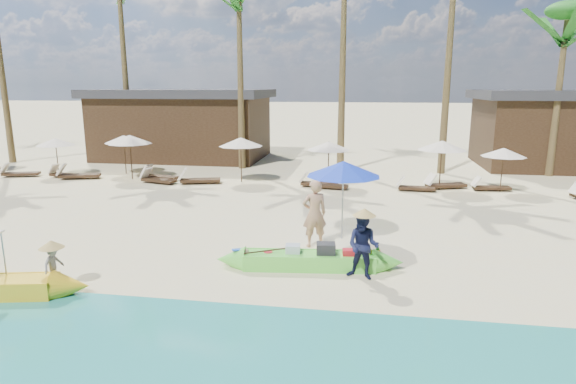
# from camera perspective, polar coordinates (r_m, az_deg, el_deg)

# --- Properties ---
(ground) EXTENTS (240.00, 240.00, 0.00)m
(ground) POSITION_cam_1_polar(r_m,az_deg,el_deg) (13.02, -6.85, -8.09)
(ground) COLOR beige
(ground) RESTS_ON ground
(wet_sand_strip) EXTENTS (240.00, 4.50, 0.01)m
(wet_sand_strip) POSITION_cam_1_polar(r_m,az_deg,el_deg) (8.81, -16.31, -19.26)
(wet_sand_strip) COLOR tan
(wet_sand_strip) RESTS_ON ground
(green_canoe) EXTENTS (5.31, 1.05, 0.68)m
(green_canoe) POSITION_cam_1_polar(r_m,az_deg,el_deg) (12.36, 2.53, -8.03)
(green_canoe) COLOR #61E445
(green_canoe) RESTS_ON ground
(tourist) EXTENTS (0.84, 0.71, 1.96)m
(tourist) POSITION_cam_1_polar(r_m,az_deg,el_deg) (13.78, 3.16, -2.57)
(tourist) COLOR tan
(tourist) RESTS_ON ground
(vendor_green) EXTENTS (0.93, 0.80, 1.63)m
(vendor_green) POSITION_cam_1_polar(r_m,az_deg,el_deg) (11.69, 8.90, -6.35)
(vendor_green) COLOR #141838
(vendor_green) RESTS_ON ground
(vendor_yellow) EXTENTS (0.38, 0.59, 0.86)m
(vendor_yellow) POSITION_cam_1_polar(r_m,az_deg,el_deg) (12.26, -26.04, -7.62)
(vendor_yellow) COLOR gray
(vendor_yellow) RESTS_ON ground
(blue_umbrella) EXTENTS (2.22, 2.22, 2.38)m
(blue_umbrella) POSITION_cam_1_polar(r_m,az_deg,el_deg) (14.32, 6.59, 2.76)
(blue_umbrella) COLOR #99999E
(blue_umbrella) RESTS_ON ground
(resort_parasol_2) EXTENTS (1.88, 1.88, 1.94)m
(resort_parasol_2) POSITION_cam_1_polar(r_m,az_deg,el_deg) (27.28, -25.85, 5.37)
(resort_parasol_2) COLOR #382717
(resort_parasol_2) RESTS_ON ground
(lounger_2_left) EXTENTS (1.90, 1.08, 0.62)m
(lounger_2_left) POSITION_cam_1_polar(r_m,az_deg,el_deg) (28.08, -29.33, 2.01)
(lounger_2_left) COLOR #382717
(lounger_2_left) RESTS_ON ground
(resort_parasol_3) EXTENTS (1.96, 1.96, 2.02)m
(resort_parasol_3) POSITION_cam_1_polar(r_m,az_deg,el_deg) (26.48, -18.89, 5.94)
(resort_parasol_3) COLOR #382717
(resort_parasol_3) RESTS_ON ground
(lounger_3_left) EXTENTS (1.78, 0.72, 0.59)m
(lounger_3_left) POSITION_cam_1_polar(r_m,az_deg,el_deg) (26.75, -25.02, 1.97)
(lounger_3_left) COLOR #382717
(lounger_3_left) RESTS_ON ground
(lounger_3_right) EXTENTS (2.10, 1.20, 0.68)m
(lounger_3_right) POSITION_cam_1_polar(r_m,az_deg,el_deg) (26.09, -23.77, 1.91)
(lounger_3_right) COLOR #382717
(lounger_3_right) RESTS_ON ground
(resort_parasol_4) EXTENTS (2.12, 2.12, 2.19)m
(resort_parasol_4) POSITION_cam_1_polar(r_m,az_deg,el_deg) (24.85, -18.25, 5.94)
(resort_parasol_4) COLOR #382717
(resort_parasol_4) RESTS_ON ground
(lounger_4_left) EXTENTS (1.96, 0.91, 0.64)m
(lounger_4_left) POSITION_cam_1_polar(r_m,az_deg,el_deg) (24.46, -15.14, 1.87)
(lounger_4_left) COLOR #382717
(lounger_4_left) RESTS_ON ground
(lounger_4_right) EXTENTS (1.89, 1.01, 0.61)m
(lounger_4_right) POSITION_cam_1_polar(r_m,az_deg,el_deg) (23.72, -15.31, 1.51)
(lounger_4_right) COLOR #382717
(lounger_4_right) RESTS_ON ground
(resort_parasol_5) EXTENTS (2.09, 2.09, 2.15)m
(resort_parasol_5) POSITION_cam_1_polar(r_m,az_deg,el_deg) (22.98, -5.63, 5.93)
(resort_parasol_5) COLOR #382717
(resort_parasol_5) RESTS_ON ground
(lounger_5_left) EXTENTS (2.05, 1.11, 0.66)m
(lounger_5_left) POSITION_cam_1_polar(r_m,az_deg,el_deg) (23.14, -10.71, 1.52)
(lounger_5_left) COLOR #382717
(lounger_5_left) RESTS_ON ground
(resort_parasol_6) EXTENTS (1.99, 1.99, 2.05)m
(resort_parasol_6) POSITION_cam_1_polar(r_m,az_deg,el_deg) (22.17, 4.85, 5.48)
(resort_parasol_6) COLOR #382717
(resort_parasol_6) RESTS_ON ground
(lounger_6_left) EXTENTS (1.79, 0.65, 0.60)m
(lounger_6_left) POSITION_cam_1_polar(r_m,az_deg,el_deg) (22.07, 3.40, 1.12)
(lounger_6_left) COLOR #382717
(lounger_6_left) RESTS_ON ground
(lounger_6_right) EXTENTS (1.73, 0.73, 0.57)m
(lounger_6_right) POSITION_cam_1_polar(r_m,az_deg,el_deg) (21.70, 4.68, 0.88)
(lounger_6_right) COLOR #382717
(lounger_6_right) RESTS_ON ground
(resort_parasol_7) EXTENTS (2.13, 2.13, 2.19)m
(resort_parasol_7) POSITION_cam_1_polar(r_m,az_deg,el_deg) (22.27, 17.79, 5.28)
(resort_parasol_7) COLOR #382717
(resort_parasol_7) RESTS_ON ground
(lounger_7_left) EXTENTS (1.68, 0.60, 0.56)m
(lounger_7_left) POSITION_cam_1_polar(r_m,az_deg,el_deg) (21.89, 14.69, 0.60)
(lounger_7_left) COLOR #382717
(lounger_7_left) RESTS_ON ground
(lounger_7_right) EXTENTS (1.96, 1.18, 0.64)m
(lounger_7_right) POSITION_cam_1_polar(r_m,az_deg,el_deg) (22.73, 17.92, 0.89)
(lounger_7_right) COLOR #382717
(lounger_7_right) RESTS_ON ground
(resort_parasol_8) EXTENTS (1.88, 1.88, 1.93)m
(resort_parasol_8) POSITION_cam_1_polar(r_m,az_deg,el_deg) (22.73, 24.20, 4.31)
(resort_parasol_8) COLOR #382717
(resort_parasol_8) RESTS_ON ground
(lounger_8_left) EXTENTS (1.71, 0.69, 0.56)m
(lounger_8_left) POSITION_cam_1_polar(r_m,az_deg,el_deg) (23.02, 22.70, 0.61)
(lounger_8_left) COLOR #382717
(lounger_8_left) RESTS_ON ground
(palm_2) EXTENTS (2.08, 2.08, 11.33)m
(palm_2) POSITION_cam_1_polar(r_m,az_deg,el_deg) (30.51, -19.31, 20.60)
(palm_2) COLOR brown
(palm_2) RESTS_ON ground
(palm_3) EXTENTS (2.08, 2.08, 10.52)m
(palm_3) POSITION_cam_1_polar(r_m,az_deg,el_deg) (27.14, -5.84, 21.00)
(palm_3) COLOR brown
(palm_3) RESTS_ON ground
(palm_6) EXTENTS (2.08, 2.08, 8.51)m
(palm_6) POSITION_cam_1_polar(r_m,az_deg,el_deg) (27.95, 30.05, 16.05)
(palm_6) COLOR brown
(palm_6) RESTS_ON ground
(pavilion_west) EXTENTS (10.80, 6.60, 4.30)m
(pavilion_west) POSITION_cam_1_polar(r_m,az_deg,el_deg) (31.45, -12.32, 7.95)
(pavilion_west) COLOR #382717
(pavilion_west) RESTS_ON ground
(pavilion_east) EXTENTS (8.80, 6.60, 4.30)m
(pavilion_east) POSITION_cam_1_polar(r_m,az_deg,el_deg) (31.13, 29.17, 6.62)
(pavilion_east) COLOR #382717
(pavilion_east) RESTS_ON ground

